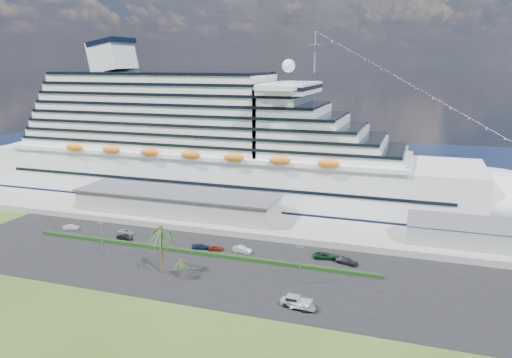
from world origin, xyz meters
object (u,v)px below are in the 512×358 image
(boat_trailer, at_px, (303,305))
(parked_car_3, at_px, (201,246))
(cruise_ship, at_px, (218,150))
(pickup_truck, at_px, (296,301))

(boat_trailer, bearing_deg, parked_car_3, 144.08)
(cruise_ship, relative_size, pickup_truck, 31.95)
(cruise_ship, height_order, boat_trailer, cruise_ship)
(cruise_ship, height_order, parked_car_3, cruise_ship)
(cruise_ship, distance_m, pickup_truck, 80.41)
(parked_car_3, xyz_separation_m, boat_trailer, (31.07, -22.50, 0.51))
(parked_car_3, distance_m, pickup_truck, 36.56)
(cruise_ship, bearing_deg, pickup_truck, -56.76)
(cruise_ship, bearing_deg, boat_trailer, -56.24)
(pickup_truck, distance_m, boat_trailer, 1.81)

